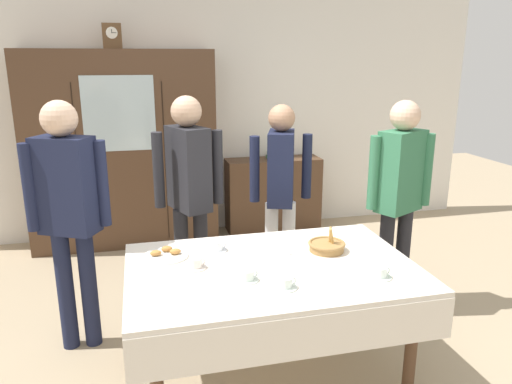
# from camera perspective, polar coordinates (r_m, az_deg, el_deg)

# --- Properties ---
(ground_plane) EXTENTS (12.00, 12.00, 0.00)m
(ground_plane) POSITION_cam_1_polar(r_m,az_deg,el_deg) (3.47, 0.82, -18.51)
(ground_plane) COLOR tan
(ground_plane) RESTS_ON ground
(back_wall) EXTENTS (6.40, 0.10, 2.70)m
(back_wall) POSITION_cam_1_polar(r_m,az_deg,el_deg) (5.51, -6.11, 9.27)
(back_wall) COLOR silver
(back_wall) RESTS_ON ground
(dining_table) EXTENTS (1.71, 1.13, 0.74)m
(dining_table) POSITION_cam_1_polar(r_m,az_deg,el_deg) (2.94, 2.04, -10.52)
(dining_table) COLOR #4C3321
(dining_table) RESTS_ON ground
(wall_cabinet) EXTENTS (1.90, 0.46, 2.02)m
(wall_cabinet) POSITION_cam_1_polar(r_m,az_deg,el_deg) (5.22, -15.42, 4.72)
(wall_cabinet) COLOR #4C3321
(wall_cabinet) RESTS_ON ground
(mantel_clock) EXTENTS (0.18, 0.11, 0.24)m
(mantel_clock) POSITION_cam_1_polar(r_m,az_deg,el_deg) (5.14, -16.57, 17.19)
(mantel_clock) COLOR brown
(mantel_clock) RESTS_ON wall_cabinet
(bookshelf_low) EXTENTS (1.08, 0.35, 0.84)m
(bookshelf_low) POSITION_cam_1_polar(r_m,az_deg,el_deg) (5.60, 2.02, -0.28)
(bookshelf_low) COLOR #4C3321
(bookshelf_low) RESTS_ON ground
(book_stack) EXTENTS (0.15, 0.23, 0.07)m
(book_stack) POSITION_cam_1_polar(r_m,az_deg,el_deg) (5.49, 2.06, 4.30)
(book_stack) COLOR #3D754C
(book_stack) RESTS_ON bookshelf_low
(tea_cup_near_right) EXTENTS (0.13, 0.13, 0.06)m
(tea_cup_near_right) POSITION_cam_1_polar(r_m,az_deg,el_deg) (2.74, -1.00, -9.85)
(tea_cup_near_right) COLOR silver
(tea_cup_near_right) RESTS_ON dining_table
(tea_cup_back_edge) EXTENTS (0.13, 0.13, 0.06)m
(tea_cup_back_edge) POSITION_cam_1_polar(r_m,az_deg,el_deg) (3.14, -4.57, -6.44)
(tea_cup_back_edge) COLOR white
(tea_cup_back_edge) RESTS_ON dining_table
(tea_cup_center) EXTENTS (0.13, 0.13, 0.06)m
(tea_cup_center) POSITION_cam_1_polar(r_m,az_deg,el_deg) (2.66, 3.51, -10.68)
(tea_cup_center) COLOR silver
(tea_cup_center) RESTS_ON dining_table
(tea_cup_front_edge) EXTENTS (0.13, 0.13, 0.06)m
(tea_cup_front_edge) POSITION_cam_1_polar(r_m,az_deg,el_deg) (2.86, 14.43, -9.26)
(tea_cup_front_edge) COLOR silver
(tea_cup_front_edge) RESTS_ON dining_table
(tea_cup_mid_left) EXTENTS (0.13, 0.13, 0.06)m
(tea_cup_mid_left) POSITION_cam_1_polar(r_m,az_deg,el_deg) (2.91, -7.09, -8.39)
(tea_cup_mid_left) COLOR white
(tea_cup_mid_left) RESTS_ON dining_table
(bread_basket) EXTENTS (0.24, 0.24, 0.16)m
(bread_basket) POSITION_cam_1_polar(r_m,az_deg,el_deg) (3.17, 8.33, -6.28)
(bread_basket) COLOR #9E7542
(bread_basket) RESTS_ON dining_table
(pastry_plate) EXTENTS (0.28, 0.28, 0.05)m
(pastry_plate) POSITION_cam_1_polar(r_m,az_deg,el_deg) (3.11, -10.57, -7.25)
(pastry_plate) COLOR white
(pastry_plate) RESTS_ON dining_table
(spoon_mid_left) EXTENTS (0.12, 0.02, 0.01)m
(spoon_mid_left) POSITION_cam_1_polar(r_m,az_deg,el_deg) (3.36, 4.33, -5.40)
(spoon_mid_left) COLOR silver
(spoon_mid_left) RESTS_ON dining_table
(spoon_mid_right) EXTENTS (0.12, 0.02, 0.01)m
(spoon_mid_right) POSITION_cam_1_polar(r_m,az_deg,el_deg) (3.09, 3.58, -7.34)
(spoon_mid_right) COLOR silver
(spoon_mid_right) RESTS_ON dining_table
(person_behind_table_left) EXTENTS (0.52, 0.41, 1.59)m
(person_behind_table_left) POSITION_cam_1_polar(r_m,az_deg,el_deg) (3.95, 2.94, 1.19)
(person_behind_table_left) COLOR silver
(person_behind_table_left) RESTS_ON ground
(person_by_cabinet) EXTENTS (0.52, 0.41, 1.68)m
(person_by_cabinet) POSITION_cam_1_polar(r_m,az_deg,el_deg) (3.67, -7.89, 0.95)
(person_by_cabinet) COLOR #232328
(person_by_cabinet) RESTS_ON ground
(person_behind_table_right) EXTENTS (0.52, 0.34, 1.69)m
(person_behind_table_right) POSITION_cam_1_polar(r_m,az_deg,el_deg) (3.35, -21.24, -1.23)
(person_behind_table_right) COLOR #191E38
(person_behind_table_right) RESTS_ON ground
(person_beside_shelf) EXTENTS (0.52, 0.34, 1.65)m
(person_beside_shelf) POSITION_cam_1_polar(r_m,az_deg,el_deg) (3.81, 16.53, 0.63)
(person_beside_shelf) COLOR #232328
(person_beside_shelf) RESTS_ON ground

